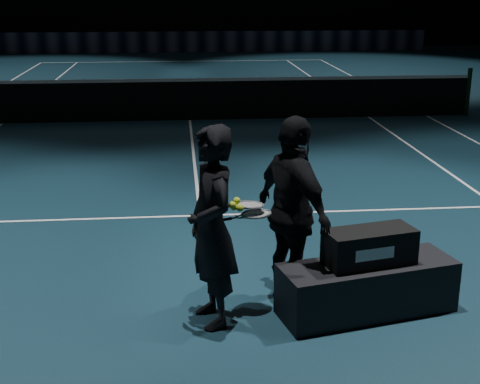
# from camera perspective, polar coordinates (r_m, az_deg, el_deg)

# --- Properties ---
(floor) EXTENTS (36.00, 36.00, 0.00)m
(floor) POSITION_cam_1_polar(r_m,az_deg,el_deg) (15.07, -4.29, 6.07)
(floor) COLOR #0D2231
(floor) RESTS_ON ground
(court_lines) EXTENTS (10.98, 23.78, 0.01)m
(court_lines) POSITION_cam_1_polar(r_m,az_deg,el_deg) (15.07, -4.30, 6.09)
(court_lines) COLOR white
(court_lines) RESTS_ON floor
(net_post_right) EXTENTS (0.10, 0.10, 1.10)m
(net_post_right) POSITION_cam_1_polar(r_m,az_deg,el_deg) (16.38, 18.89, 8.06)
(net_post_right) COLOR black
(net_post_right) RESTS_ON floor
(net_mesh) EXTENTS (12.80, 0.02, 0.86)m
(net_mesh) POSITION_cam_1_polar(r_m,az_deg,el_deg) (14.99, -4.33, 7.76)
(net_mesh) COLOR black
(net_mesh) RESTS_ON floor
(net_tape) EXTENTS (12.80, 0.03, 0.07)m
(net_tape) POSITION_cam_1_polar(r_m,az_deg,el_deg) (14.92, -4.37, 9.52)
(net_tape) COLOR white
(net_tape) RESTS_ON net_mesh
(sponsor_backdrop) EXTENTS (22.00, 0.15, 0.90)m
(sponsor_backdrop) POSITION_cam_1_polar(r_m,az_deg,el_deg) (30.38, -4.95, 12.64)
(sponsor_backdrop) COLOR black
(sponsor_backdrop) RESTS_ON floor
(player_bench) EXTENTS (1.73, 0.90, 0.49)m
(player_bench) POSITION_cam_1_polar(r_m,az_deg,el_deg) (6.39, 10.77, -8.03)
(player_bench) COLOR black
(player_bench) RESTS_ON floor
(racket_bag) EXTENTS (0.88, 0.53, 0.33)m
(racket_bag) POSITION_cam_1_polar(r_m,az_deg,el_deg) (6.22, 10.99, -4.60)
(racket_bag) COLOR black
(racket_bag) RESTS_ON player_bench
(bag_signature) EXTENTS (0.38, 0.09, 0.11)m
(bag_signature) POSITION_cam_1_polar(r_m,az_deg,el_deg) (6.06, 11.45, -5.23)
(bag_signature) COLOR white
(bag_signature) RESTS_ON racket_bag
(player_a) EXTENTS (0.61, 0.76, 1.82)m
(player_a) POSITION_cam_1_polar(r_m,az_deg,el_deg) (5.86, -2.44, -3.05)
(player_a) COLOR black
(player_a) RESTS_ON floor
(player_b) EXTENTS (0.85, 1.16, 1.82)m
(player_b) POSITION_cam_1_polar(r_m,az_deg,el_deg) (6.25, 4.57, -1.74)
(player_b) COLOR black
(player_b) RESTS_ON floor
(racket_lower) EXTENTS (0.71, 0.47, 0.03)m
(racket_lower) POSITION_cam_1_polar(r_m,az_deg,el_deg) (6.04, 1.39, -1.88)
(racket_lower) COLOR black
(racket_lower) RESTS_ON player_a
(racket_upper) EXTENTS (0.70, 0.51, 0.10)m
(racket_upper) POSITION_cam_1_polar(r_m,az_deg,el_deg) (6.02, 0.80, -1.11)
(racket_upper) COLOR black
(racket_upper) RESTS_ON player_b
(tennis_balls) EXTENTS (0.12, 0.10, 0.12)m
(tennis_balls) POSITION_cam_1_polar(r_m,az_deg,el_deg) (5.92, -0.26, -1.15)
(tennis_balls) COLOR gold
(tennis_balls) RESTS_ON racket_upper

